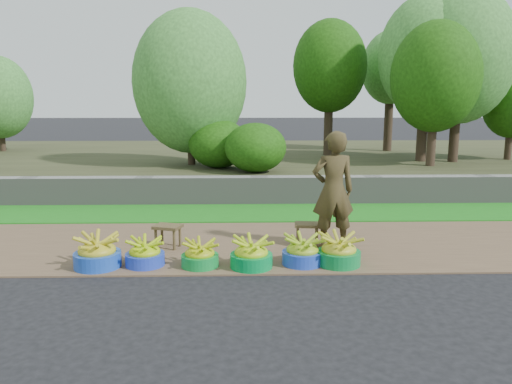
{
  "coord_description": "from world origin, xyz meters",
  "views": [
    {
      "loc": [
        -0.31,
        -5.48,
        1.97
      ],
      "look_at": [
        -0.13,
        1.3,
        0.75
      ],
      "focal_mm": 35.0,
      "sensor_mm": 36.0,
      "label": 1
    }
  ],
  "objects_px": {
    "basin_f": "(339,252)",
    "vendor_woman": "(333,191)",
    "basin_d": "(251,255)",
    "stool_left": "(168,230)",
    "basin_c": "(200,256)",
    "basin_e": "(302,252)",
    "basin_b": "(145,254)",
    "stool_right": "(307,228)",
    "basin_a": "(97,253)"
  },
  "relations": [
    {
      "from": "basin_f",
      "to": "vendor_woman",
      "type": "xyz_separation_m",
      "value": [
        0.04,
        0.7,
        0.64
      ]
    },
    {
      "from": "basin_d",
      "to": "stool_left",
      "type": "bearing_deg",
      "value": 142.79
    },
    {
      "from": "basin_c",
      "to": "basin_e",
      "type": "bearing_deg",
      "value": 2.49
    },
    {
      "from": "basin_b",
      "to": "stool_right",
      "type": "relative_size",
      "value": 1.27
    },
    {
      "from": "basin_c",
      "to": "stool_right",
      "type": "bearing_deg",
      "value": 32.43
    },
    {
      "from": "stool_right",
      "to": "basin_a",
      "type": "bearing_deg",
      "value": -161.35
    },
    {
      "from": "basin_f",
      "to": "stool_right",
      "type": "xyz_separation_m",
      "value": [
        -0.28,
        0.88,
        0.08
      ]
    },
    {
      "from": "basin_a",
      "to": "basin_e",
      "type": "distance_m",
      "value": 2.48
    },
    {
      "from": "basin_c",
      "to": "vendor_woman",
      "type": "xyz_separation_m",
      "value": [
        1.73,
        0.72,
        0.66
      ]
    },
    {
      "from": "basin_d",
      "to": "stool_right",
      "type": "relative_size",
      "value": 1.37
    },
    {
      "from": "basin_b",
      "to": "basin_f",
      "type": "relative_size",
      "value": 0.89
    },
    {
      "from": "basin_d",
      "to": "basin_f",
      "type": "height_order",
      "value": "basin_f"
    },
    {
      "from": "basin_b",
      "to": "basin_e",
      "type": "relative_size",
      "value": 0.95
    },
    {
      "from": "basin_e",
      "to": "basin_f",
      "type": "relative_size",
      "value": 0.94
    },
    {
      "from": "basin_c",
      "to": "vendor_woman",
      "type": "distance_m",
      "value": 1.98
    },
    {
      "from": "basin_e",
      "to": "vendor_woman",
      "type": "bearing_deg",
      "value": 54.11
    },
    {
      "from": "basin_b",
      "to": "stool_right",
      "type": "height_order",
      "value": "basin_b"
    },
    {
      "from": "basin_a",
      "to": "vendor_woman",
      "type": "bearing_deg",
      "value": 13.52
    },
    {
      "from": "basin_d",
      "to": "stool_right",
      "type": "xyz_separation_m",
      "value": [
        0.79,
        0.95,
        0.09
      ]
    },
    {
      "from": "basin_a",
      "to": "stool_left",
      "type": "distance_m",
      "value": 1.08
    },
    {
      "from": "basin_d",
      "to": "vendor_woman",
      "type": "distance_m",
      "value": 1.49
    },
    {
      "from": "basin_c",
      "to": "basin_e",
      "type": "relative_size",
      "value": 0.91
    },
    {
      "from": "basin_a",
      "to": "basin_c",
      "type": "height_order",
      "value": "basin_a"
    },
    {
      "from": "basin_f",
      "to": "vendor_woman",
      "type": "distance_m",
      "value": 0.94
    },
    {
      "from": "basin_b",
      "to": "basin_c",
      "type": "distance_m",
      "value": 0.67
    },
    {
      "from": "basin_a",
      "to": "stool_right",
      "type": "xyz_separation_m",
      "value": [
        2.64,
        0.89,
        0.07
      ]
    },
    {
      "from": "basin_f",
      "to": "stool_right",
      "type": "distance_m",
      "value": 0.92
    },
    {
      "from": "stool_left",
      "to": "stool_right",
      "type": "xyz_separation_m",
      "value": [
        1.91,
        0.1,
        -0.01
      ]
    },
    {
      "from": "basin_d",
      "to": "vendor_woman",
      "type": "bearing_deg",
      "value": 34.7
    },
    {
      "from": "stool_right",
      "to": "basin_b",
      "type": "bearing_deg",
      "value": -157.96
    },
    {
      "from": "basin_c",
      "to": "stool_right",
      "type": "relative_size",
      "value": 1.21
    },
    {
      "from": "basin_f",
      "to": "vendor_woman",
      "type": "relative_size",
      "value": 0.33
    },
    {
      "from": "basin_a",
      "to": "basin_f",
      "type": "height_order",
      "value": "basin_a"
    },
    {
      "from": "basin_e",
      "to": "basin_d",
      "type": "bearing_deg",
      "value": -170.59
    },
    {
      "from": "basin_d",
      "to": "basin_b",
      "type": "bearing_deg",
      "value": 175.4
    },
    {
      "from": "basin_a",
      "to": "stool_right",
      "type": "bearing_deg",
      "value": 18.65
    },
    {
      "from": "basin_b",
      "to": "stool_right",
      "type": "bearing_deg",
      "value": 22.04
    },
    {
      "from": "basin_d",
      "to": "vendor_woman",
      "type": "height_order",
      "value": "vendor_woman"
    },
    {
      "from": "basin_c",
      "to": "basin_f",
      "type": "bearing_deg",
      "value": 0.64
    },
    {
      "from": "basin_b",
      "to": "basin_c",
      "type": "bearing_deg",
      "value": -4.61
    },
    {
      "from": "stool_left",
      "to": "basin_a",
      "type": "bearing_deg",
      "value": -132.42
    },
    {
      "from": "basin_d",
      "to": "basin_e",
      "type": "distance_m",
      "value": 0.64
    },
    {
      "from": "basin_c",
      "to": "vendor_woman",
      "type": "relative_size",
      "value": 0.28
    },
    {
      "from": "basin_b",
      "to": "basin_f",
      "type": "bearing_deg",
      "value": -0.86
    },
    {
      "from": "stool_left",
      "to": "vendor_woman",
      "type": "height_order",
      "value": "vendor_woman"
    },
    {
      "from": "basin_b",
      "to": "basin_f",
      "type": "distance_m",
      "value": 2.36
    },
    {
      "from": "basin_f",
      "to": "stool_right",
      "type": "height_order",
      "value": "basin_f"
    },
    {
      "from": "basin_b",
      "to": "stool_left",
      "type": "relative_size",
      "value": 1.13
    },
    {
      "from": "vendor_woman",
      "to": "stool_right",
      "type": "bearing_deg",
      "value": -36.73
    },
    {
      "from": "basin_f",
      "to": "basin_c",
      "type": "bearing_deg",
      "value": -179.36
    }
  ]
}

